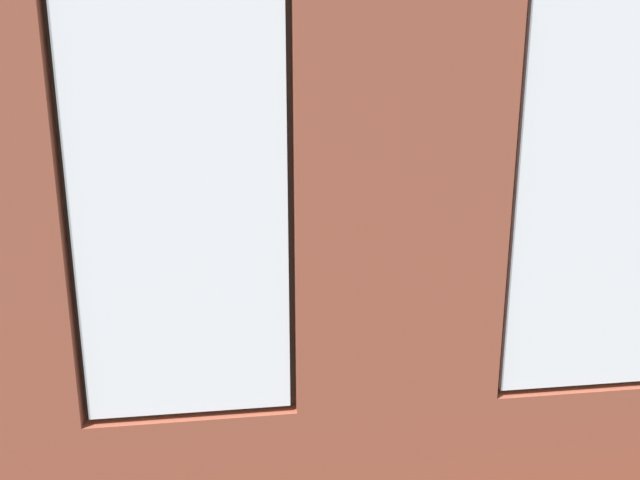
{
  "coord_description": "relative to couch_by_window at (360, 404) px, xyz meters",
  "views": [
    {
      "loc": [
        0.73,
        5.38,
        2.14
      ],
      "look_at": [
        0.04,
        0.4,
        0.97
      ],
      "focal_mm": 32.0,
      "sensor_mm": 36.0,
      "label": 1
    }
  ],
  "objects": [
    {
      "name": "couch_left",
      "position": [
        -2.37,
        -1.54,
        -0.0
      ],
      "size": [
        1.01,
        2.12,
        0.8
      ],
      "rotation": [
        0.0,
        0.0,
        1.5
      ],
      "color": "black",
      "rests_on": "ground_plane"
    },
    {
      "name": "papasan_chair",
      "position": [
        0.66,
        -4.25,
        0.1
      ],
      "size": [
        1.04,
        1.04,
        0.67
      ],
      "color": "olive",
      "rests_on": "ground_plane"
    },
    {
      "name": "potted_plant_mid_room_small",
      "position": [
        -0.83,
        -3.16,
        0.05
      ],
      "size": [
        0.36,
        0.36,
        0.56
      ],
      "color": "beige",
      "rests_on": "ground_plane"
    },
    {
      "name": "potted_plant_by_left_couch",
      "position": [
        -1.97,
        -3.02,
        -0.0
      ],
      "size": [
        0.27,
        0.27,
        0.51
      ],
      "color": "gray",
      "rests_on": "ground_plane"
    },
    {
      "name": "media_console",
      "position": [
        2.65,
        -2.56,
        -0.06
      ],
      "size": [
        1.0,
        0.42,
        0.53
      ],
      "primitive_type": "cube",
      "color": "black",
      "rests_on": "ground_plane"
    },
    {
      "name": "potted_plant_between_couches",
      "position": [
        -1.38,
        -0.05,
        0.25
      ],
      "size": [
        0.76,
        0.64,
        1.21
      ],
      "color": "gray",
      "rests_on": "ground_plane"
    },
    {
      "name": "tv_flatscreen",
      "position": [
        2.65,
        -2.57,
        0.6
      ],
      "size": [
        1.22,
        0.2,
        0.79
      ],
      "color": "black",
      "rests_on": "media_console"
    },
    {
      "name": "potted_plant_foreground_right",
      "position": [
        2.34,
        -4.39,
        0.23
      ],
      "size": [
        0.82,
        0.73,
        1.19
      ],
      "color": "brown",
      "rests_on": "ground_plane"
    },
    {
      "name": "couch_by_window",
      "position": [
        0.0,
        0.0,
        0.0
      ],
      "size": [
        1.85,
        0.87,
        0.8
      ],
      "color": "black",
      "rests_on": "ground_plane"
    },
    {
      "name": "cup_ceramic",
      "position": [
        0.28,
        -2.71,
        0.14
      ],
      "size": [
        0.08,
        0.08,
        0.09
      ],
      "primitive_type": "cylinder",
      "color": "#4C4C51",
      "rests_on": "coffee_table"
    },
    {
      "name": "ground_plane",
      "position": [
        -0.04,
        -2.2,
        -0.38
      ],
      "size": [
        6.67,
        6.47,
        0.1
      ],
      "primitive_type": "cube",
      "color": "brown"
    },
    {
      "name": "candle_jar",
      "position": [
        0.53,
        -2.49,
        0.14
      ],
      "size": [
        0.08,
        0.08,
        0.09
      ],
      "primitive_type": "cylinder",
      "color": "#B7333D",
      "rests_on": "coffee_table"
    },
    {
      "name": "potted_plant_corner_near_left",
      "position": [
        -2.52,
        -4.44,
        0.1
      ],
      "size": [
        0.68,
        0.74,
        1.12
      ],
      "color": "gray",
      "rests_on": "ground_plane"
    },
    {
      "name": "brick_wall_with_windows",
      "position": [
        -0.04,
        0.65,
        1.4
      ],
      "size": [
        6.07,
        0.3,
        3.5
      ],
      "color": "brown",
      "rests_on": "ground_plane"
    },
    {
      "name": "table_plant_small",
      "position": [
        0.11,
        -2.61,
        0.22
      ],
      "size": [
        0.13,
        0.13,
        0.23
      ],
      "color": "gray",
      "rests_on": "coffee_table"
    },
    {
      "name": "coffee_table",
      "position": [
        0.11,
        -2.61,
        0.05
      ],
      "size": [
        1.42,
        0.81,
        0.43
      ],
      "color": "olive",
      "rests_on": "ground_plane"
    },
    {
      "name": "potted_plant_near_tv",
      "position": [
        2.1,
        -1.61,
        0.39
      ],
      "size": [
        0.71,
        0.71,
        1.11
      ],
      "color": "#9E5638",
      "rests_on": "ground_plane"
    },
    {
      "name": "remote_silver",
      "position": [
        -0.0,
        -2.49,
        0.11
      ],
      "size": [
        0.18,
        0.09,
        0.02
      ],
      "primitive_type": "cube",
      "rotation": [
        0.0,
        0.0,
        1.33
      ],
      "color": "#B2B2B7",
      "rests_on": "coffee_table"
    }
  ]
}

